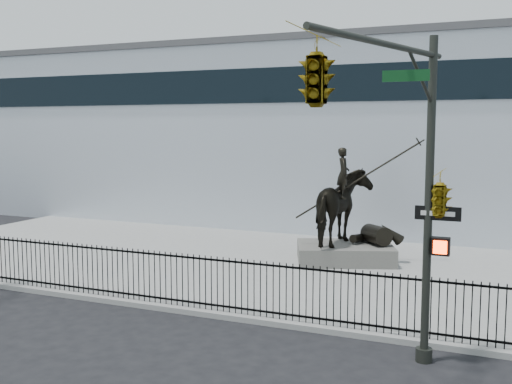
% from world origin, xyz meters
% --- Properties ---
extents(ground, '(120.00, 120.00, 0.00)m').
position_xyz_m(ground, '(0.00, 0.00, 0.00)').
color(ground, black).
rests_on(ground, ground).
extents(plaza, '(30.00, 12.00, 0.15)m').
position_xyz_m(plaza, '(0.00, 7.00, 0.07)').
color(plaza, gray).
rests_on(plaza, ground).
extents(building, '(44.00, 14.00, 9.00)m').
position_xyz_m(building, '(0.00, 20.00, 4.50)').
color(building, white).
rests_on(building, ground).
extents(picket_fence, '(22.10, 0.10, 1.50)m').
position_xyz_m(picket_fence, '(0.00, 1.25, 0.90)').
color(picket_fence, black).
rests_on(picket_fence, plaza).
extents(statue_plinth, '(4.07, 3.44, 0.65)m').
position_xyz_m(statue_plinth, '(3.10, 8.40, 0.47)').
color(statue_plinth, '#575450').
rests_on(statue_plinth, plaza).
extents(equestrian_statue, '(4.16, 3.38, 3.75)m').
position_xyz_m(equestrian_statue, '(3.16, 8.42, 2.15)').
color(equestrian_statue, black).
rests_on(equestrian_statue, statue_plinth).
extents(traffic_signal_right, '(2.17, 6.86, 7.00)m').
position_xyz_m(traffic_signal_right, '(6.47, -2.00, 4.85)').
color(traffic_signal_right, '#272A24').
rests_on(traffic_signal_right, ground).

